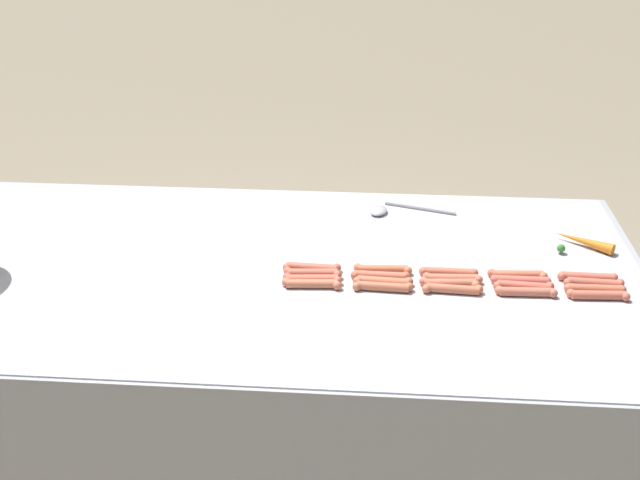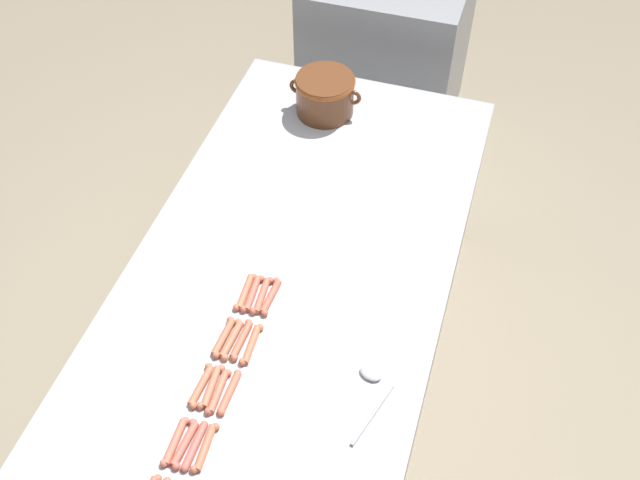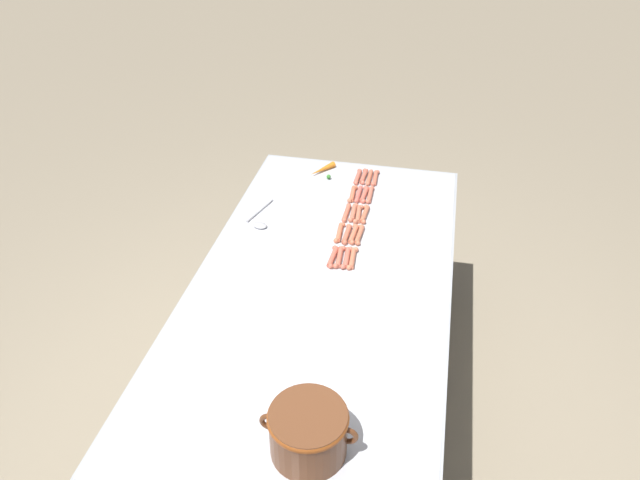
{
  "view_description": "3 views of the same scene",
  "coord_description": "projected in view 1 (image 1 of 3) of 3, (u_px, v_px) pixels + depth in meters",
  "views": [
    {
      "loc": [
        -1.82,
        -0.31,
        1.85
      ],
      "look_at": [
        -0.05,
        -0.18,
        0.96
      ],
      "focal_mm": 44.33,
      "sensor_mm": 36.0,
      "label": 1
    },
    {
      "loc": [
        0.54,
        -1.4,
        2.72
      ],
      "look_at": [
        0.08,
        0.07,
        0.91
      ],
      "focal_mm": 40.57,
      "sensor_mm": 36.0,
      "label": 2
    },
    {
      "loc": [
        -0.39,
        1.85,
        2.39
      ],
      "look_at": [
        0.05,
        -0.22,
        0.89
      ],
      "focal_mm": 33.58,
      "sensor_mm": 36.0,
      "label": 3
    }
  ],
  "objects": [
    {
      "name": "hot_dog_19",
      "position": [
        312.0,
        268.0,
        2.06
      ],
      "size": [
        0.03,
        0.15,
        0.02
      ],
      "color": "#CD644F",
      "rests_on": "griddle_counter"
    },
    {
      "name": "griddle_counter",
      "position": [
        259.0,
        394.0,
        2.29
      ],
      "size": [
        1.05,
        2.08,
        0.85
      ],
      "color": "#ADAFB5",
      "rests_on": "ground_plane"
    },
    {
      "name": "hot_dog_3",
      "position": [
        383.0,
        287.0,
        1.98
      ],
      "size": [
        0.03,
        0.15,
        0.02
      ],
      "color": "#CD6E4E",
      "rests_on": "griddle_counter"
    },
    {
      "name": "hot_dog_5",
      "position": [
        595.0,
        289.0,
        1.97
      ],
      "size": [
        0.02,
        0.15,
        0.02
      ],
      "color": "#CE6C4F",
      "rests_on": "griddle_counter"
    },
    {
      "name": "hot_dog_14",
      "position": [
        313.0,
        273.0,
        2.04
      ],
      "size": [
        0.03,
        0.15,
        0.02
      ],
      "color": "#CE6851",
      "rests_on": "griddle_counter"
    },
    {
      "name": "hot_dog_6",
      "position": [
        524.0,
        286.0,
        1.98
      ],
      "size": [
        0.03,
        0.15,
        0.02
      ],
      "color": "#D36652",
      "rests_on": "griddle_counter"
    },
    {
      "name": "hot_dog_4",
      "position": [
        312.0,
        284.0,
        1.99
      ],
      "size": [
        0.03,
        0.15,
        0.02
      ],
      "color": "#D77251",
      "rests_on": "griddle_counter"
    },
    {
      "name": "carrot",
      "position": [
        582.0,
        242.0,
        2.19
      ],
      "size": [
        0.12,
        0.16,
        0.03
      ],
      "color": "orange",
      "rests_on": "griddle_counter"
    },
    {
      "name": "hot_dog_11",
      "position": [
        521.0,
        280.0,
        2.0
      ],
      "size": [
        0.02,
        0.15,
        0.02
      ],
      "color": "#D06456",
      "rests_on": "griddle_counter"
    },
    {
      "name": "hot_dog_18",
      "position": [
        383.0,
        269.0,
        2.06
      ],
      "size": [
        0.03,
        0.15,
        0.02
      ],
      "color": "#D76F4D",
      "rests_on": "griddle_counter"
    },
    {
      "name": "hot_dog_1",
      "position": [
        526.0,
        292.0,
        1.95
      ],
      "size": [
        0.03,
        0.15,
        0.02
      ],
      "color": "#D26D55",
      "rests_on": "griddle_counter"
    },
    {
      "name": "hot_dog_16",
      "position": [
        517.0,
        275.0,
        2.03
      ],
      "size": [
        0.03,
        0.15,
        0.02
      ],
      "color": "#D06E4E",
      "rests_on": "griddle_counter"
    },
    {
      "name": "hot_dog_8",
      "position": [
        383.0,
        281.0,
        2.0
      ],
      "size": [
        0.03,
        0.15,
        0.02
      ],
      "color": "#D37252",
      "rests_on": "griddle_counter"
    },
    {
      "name": "hot_dog_15",
      "position": [
        588.0,
        277.0,
        2.02
      ],
      "size": [
        0.03,
        0.15,
        0.02
      ],
      "color": "#D46A54",
      "rests_on": "griddle_counter"
    },
    {
      "name": "hot_dog_13",
      "position": [
        380.0,
        276.0,
        2.03
      ],
      "size": [
        0.03,
        0.15,
        0.02
      ],
      "color": "#CB694E",
      "rests_on": "griddle_counter"
    },
    {
      "name": "hot_dog_9",
      "position": [
        312.0,
        279.0,
        2.01
      ],
      "size": [
        0.03,
        0.15,
        0.02
      ],
      "color": "#CC6752",
      "rests_on": "griddle_counter"
    },
    {
      "name": "serving_spoon",
      "position": [
        392.0,
        210.0,
        2.4
      ],
      "size": [
        0.12,
        0.27,
        0.02
      ],
      "color": "#B7B7BC",
      "rests_on": "griddle_counter"
    },
    {
      "name": "hot_dog_2",
      "position": [
        453.0,
        289.0,
        1.97
      ],
      "size": [
        0.03,
        0.15,
        0.02
      ],
      "color": "#D36F4F",
      "rests_on": "griddle_counter"
    },
    {
      "name": "hot_dog_0",
      "position": [
        598.0,
        295.0,
        1.94
      ],
      "size": [
        0.03,
        0.15,
        0.02
      ],
      "color": "#D76A51",
      "rests_on": "griddle_counter"
    },
    {
      "name": "hot_dog_10",
      "position": [
        594.0,
        283.0,
        1.99
      ],
      "size": [
        0.03,
        0.15,
        0.02
      ],
      "color": "#CB6852",
      "rests_on": "griddle_counter"
    },
    {
      "name": "hot_dog_7",
      "position": [
        450.0,
        283.0,
        1.99
      ],
      "size": [
        0.03,
        0.15,
        0.02
      ],
      "color": "#CA7255",
      "rests_on": "griddle_counter"
    },
    {
      "name": "hot_dog_12",
      "position": [
        452.0,
        278.0,
        2.01
      ],
      "size": [
        0.03,
        0.15,
        0.02
      ],
      "color": "#CB7054",
      "rests_on": "griddle_counter"
    },
    {
      "name": "hot_dog_17",
      "position": [
        449.0,
        272.0,
        2.04
      ],
      "size": [
        0.02,
        0.15,
        0.02
      ],
      "color": "#D36B50",
      "rests_on": "griddle_counter"
    }
  ]
}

